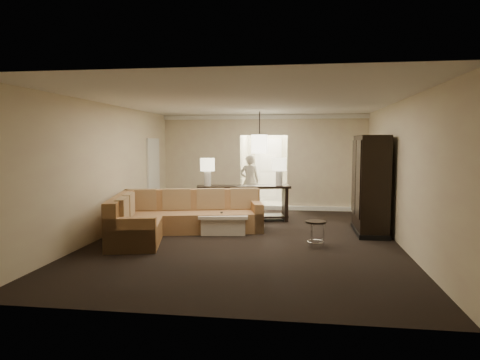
# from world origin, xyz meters

# --- Properties ---
(ground) EXTENTS (8.00, 8.00, 0.00)m
(ground) POSITION_xyz_m (0.00, 0.00, 0.00)
(ground) COLOR black
(ground) RESTS_ON ground
(wall_back) EXTENTS (6.00, 0.04, 2.80)m
(wall_back) POSITION_xyz_m (0.00, 4.00, 1.40)
(wall_back) COLOR beige
(wall_back) RESTS_ON ground
(wall_front) EXTENTS (6.00, 0.04, 2.80)m
(wall_front) POSITION_xyz_m (0.00, -4.00, 1.40)
(wall_front) COLOR beige
(wall_front) RESTS_ON ground
(wall_left) EXTENTS (0.04, 8.00, 2.80)m
(wall_left) POSITION_xyz_m (-3.00, 0.00, 1.40)
(wall_left) COLOR beige
(wall_left) RESTS_ON ground
(wall_right) EXTENTS (0.04, 8.00, 2.80)m
(wall_right) POSITION_xyz_m (3.00, 0.00, 1.40)
(wall_right) COLOR beige
(wall_right) RESTS_ON ground
(ceiling) EXTENTS (6.00, 8.00, 0.02)m
(ceiling) POSITION_xyz_m (0.00, 0.00, 2.80)
(ceiling) COLOR white
(ceiling) RESTS_ON wall_back
(crown_molding) EXTENTS (6.00, 0.10, 0.12)m
(crown_molding) POSITION_xyz_m (0.00, 3.95, 2.73)
(crown_molding) COLOR white
(crown_molding) RESTS_ON wall_back
(baseboard) EXTENTS (6.00, 0.10, 0.12)m
(baseboard) POSITION_xyz_m (0.00, 3.95, 0.06)
(baseboard) COLOR white
(baseboard) RESTS_ON ground
(side_door) EXTENTS (0.05, 0.90, 2.10)m
(side_door) POSITION_xyz_m (-2.97, 2.80, 1.05)
(side_door) COLOR white
(side_door) RESTS_ON ground
(foyer) EXTENTS (1.44, 2.02, 2.80)m
(foyer) POSITION_xyz_m (0.00, 5.34, 1.30)
(foyer) COLOR white
(foyer) RESTS_ON ground
(sectional_sofa) EXTENTS (3.26, 3.03, 0.93)m
(sectional_sofa) POSITION_xyz_m (-1.58, 0.19, 0.37)
(sectional_sofa) COLOR brown
(sectional_sofa) RESTS_ON ground
(coffee_table) EXTENTS (1.18, 1.18, 0.44)m
(coffee_table) POSITION_xyz_m (-0.59, 0.66, 0.22)
(coffee_table) COLOR silver
(coffee_table) RESTS_ON ground
(console_table) EXTENTS (2.40, 1.00, 0.90)m
(console_table) POSITION_xyz_m (-0.33, 2.00, 0.54)
(console_table) COLOR black
(console_table) RESTS_ON ground
(armoire) EXTENTS (0.64, 1.49, 2.14)m
(armoire) POSITION_xyz_m (2.59, 0.94, 1.02)
(armoire) COLOR black
(armoire) RESTS_ON ground
(drink_table) EXTENTS (0.39, 0.39, 0.49)m
(drink_table) POSITION_xyz_m (1.38, -0.43, 0.35)
(drink_table) COLOR black
(drink_table) RESTS_ON ground
(table_lamp_left) EXTENTS (0.36, 0.36, 0.69)m
(table_lamp_left) POSITION_xyz_m (-1.22, 1.81, 1.36)
(table_lamp_left) COLOR silver
(table_lamp_left) RESTS_ON console_table
(table_lamp_right) EXTENTS (0.36, 0.36, 0.69)m
(table_lamp_right) POSITION_xyz_m (0.55, 2.19, 1.36)
(table_lamp_right) COLOR silver
(table_lamp_right) RESTS_ON console_table
(pendant_light) EXTENTS (0.38, 0.38, 1.09)m
(pendant_light) POSITION_xyz_m (0.00, 2.70, 1.95)
(pendant_light) COLOR black
(pendant_light) RESTS_ON ceiling
(person) EXTENTS (0.71, 0.54, 1.79)m
(person) POSITION_xyz_m (-0.45, 4.30, 0.89)
(person) COLOR beige
(person) RESTS_ON ground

